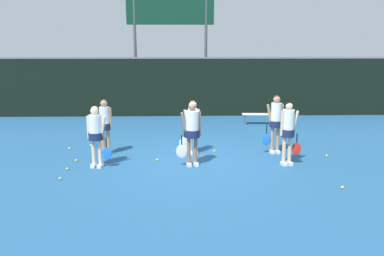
{
  "coord_description": "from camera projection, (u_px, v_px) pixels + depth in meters",
  "views": [
    {
      "loc": [
        -0.36,
        -10.51,
        3.21
      ],
      "look_at": [
        -0.05,
        -0.01,
        0.94
      ],
      "focal_mm": 35.0,
      "sensor_mm": 36.0,
      "label": 1
    }
  ],
  "objects": [
    {
      "name": "ground_plane",
      "position": [
        194.0,
        159.0,
        10.96
      ],
      "size": [
        140.0,
        140.0,
        0.0
      ],
      "primitive_type": "plane",
      "color": "#235684"
    },
    {
      "name": "fence_windscreen",
      "position": [
        189.0,
        87.0,
        17.59
      ],
      "size": [
        60.0,
        0.08,
        2.78
      ],
      "color": "black",
      "rests_on": "ground_plane"
    },
    {
      "name": "scoreboard",
      "position": [
        170.0,
        15.0,
        18.02
      ],
      "size": [
        4.22,
        0.15,
        6.02
      ],
      "color": "#515156",
      "rests_on": "ground_plane"
    },
    {
      "name": "bench_courtside",
      "position": [
        263.0,
        115.0,
        15.86
      ],
      "size": [
        1.77,
        0.46,
        0.45
      ],
      "rotation": [
        0.0,
        0.0,
        -0.05
      ],
      "color": "silver",
      "rests_on": "ground_plane"
    },
    {
      "name": "player_0",
      "position": [
        96.0,
        131.0,
        10.05
      ],
      "size": [
        0.65,
        0.39,
        1.68
      ],
      "rotation": [
        0.0,
        0.0,
        -0.17
      ],
      "color": "beige",
      "rests_on": "ground_plane"
    },
    {
      "name": "player_1",
      "position": [
        192.0,
        129.0,
        10.16
      ],
      "size": [
        0.69,
        0.41,
        1.76
      ],
      "rotation": [
        0.0,
        0.0,
        0.17
      ],
      "color": "#8C664C",
      "rests_on": "ground_plane"
    },
    {
      "name": "player_2",
      "position": [
        288.0,
        128.0,
        10.24
      ],
      "size": [
        0.63,
        0.36,
        1.77
      ],
      "rotation": [
        0.0,
        0.0,
        0.19
      ],
      "color": "beige",
      "rests_on": "ground_plane"
    },
    {
      "name": "player_3",
      "position": [
        105.0,
        123.0,
        11.24
      ],
      "size": [
        0.61,
        0.34,
        1.7
      ],
      "rotation": [
        0.0,
        0.0,
        0.02
      ],
      "color": "tan",
      "rests_on": "ground_plane"
    },
    {
      "name": "player_4",
      "position": [
        193.0,
        123.0,
        11.32
      ],
      "size": [
        0.63,
        0.34,
        1.66
      ],
      "rotation": [
        0.0,
        0.0,
        0.14
      ],
      "color": "beige",
      "rests_on": "ground_plane"
    },
    {
      "name": "player_5",
      "position": [
        276.0,
        119.0,
        11.39
      ],
      "size": [
        0.65,
        0.37,
        1.8
      ],
      "rotation": [
        0.0,
        0.0,
        0.06
      ],
      "color": "tan",
      "rests_on": "ground_plane"
    },
    {
      "name": "tennis_ball_0",
      "position": [
        91.0,
        145.0,
        12.39
      ],
      "size": [
        0.07,
        0.07,
        0.07
      ],
      "primitive_type": "sphere",
      "color": "#CCE033",
      "rests_on": "ground_plane"
    },
    {
      "name": "tennis_ball_1",
      "position": [
        327.0,
        156.0,
        11.2
      ],
      "size": [
        0.07,
        0.07,
        0.07
      ],
      "primitive_type": "sphere",
      "color": "#CCE033",
      "rests_on": "ground_plane"
    },
    {
      "name": "tennis_ball_2",
      "position": [
        67.0,
        169.0,
        9.98
      ],
      "size": [
        0.07,
        0.07,
        0.07
      ],
      "primitive_type": "sphere",
      "color": "#CCE033",
      "rests_on": "ground_plane"
    },
    {
      "name": "tennis_ball_3",
      "position": [
        157.0,
        160.0,
        10.78
      ],
      "size": [
        0.07,
        0.07,
        0.07
      ],
      "primitive_type": "sphere",
      "color": "#CCE033",
      "rests_on": "ground_plane"
    },
    {
      "name": "tennis_ball_4",
      "position": [
        60.0,
        179.0,
        9.25
      ],
      "size": [
        0.07,
        0.07,
        0.07
      ],
      "primitive_type": "sphere",
      "color": "#CCE033",
      "rests_on": "ground_plane"
    },
    {
      "name": "tennis_ball_5",
      "position": [
        76.0,
        161.0,
        10.72
      ],
      "size": [
        0.07,
        0.07,
        0.07
      ],
      "primitive_type": "sphere",
      "color": "#CCE033",
      "rests_on": "ground_plane"
    },
    {
      "name": "tennis_ball_6",
      "position": [
        284.0,
        158.0,
        11.0
      ],
      "size": [
        0.07,
        0.07,
        0.07
      ],
      "primitive_type": "sphere",
      "color": "#CCE033",
      "rests_on": "ground_plane"
    },
    {
      "name": "tennis_ball_7",
      "position": [
        70.0,
        148.0,
        12.0
      ],
      "size": [
        0.07,
        0.07,
        0.07
      ],
      "primitive_type": "sphere",
      "color": "#CCE033",
      "rests_on": "ground_plane"
    },
    {
      "name": "tennis_ball_8",
      "position": [
        214.0,
        151.0,
        11.71
      ],
      "size": [
        0.07,
        0.07,
        0.07
      ],
      "primitive_type": "sphere",
      "color": "#CCE033",
      "rests_on": "ground_plane"
    },
    {
      "name": "tennis_ball_9",
      "position": [
        342.0,
        187.0,
        8.67
      ],
      "size": [
        0.07,
        0.07,
        0.07
      ],
      "primitive_type": "sphere",
      "color": "#CCE033",
      "rests_on": "ground_plane"
    }
  ]
}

